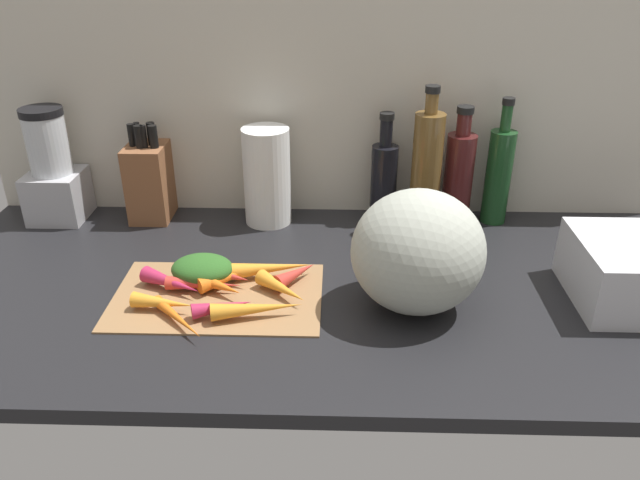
# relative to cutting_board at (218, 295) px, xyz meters

# --- Properties ---
(ground_plane) EXTENTS (1.70, 0.80, 0.03)m
(ground_plane) POSITION_rel_cutting_board_xyz_m (0.21, 0.07, -0.02)
(ground_plane) COLOR black
(wall_back) EXTENTS (1.70, 0.03, 0.60)m
(wall_back) POSITION_rel_cutting_board_xyz_m (0.21, 0.45, 0.30)
(wall_back) COLOR beige
(wall_back) RESTS_ON ground_plane
(cutting_board) EXTENTS (0.42, 0.27, 0.01)m
(cutting_board) POSITION_rel_cutting_board_xyz_m (0.00, 0.00, 0.00)
(cutting_board) COLOR #997047
(cutting_board) RESTS_ON ground_plane
(carrot_0) EXTENTS (0.12, 0.10, 0.03)m
(carrot_0) POSITION_rel_cutting_board_xyz_m (0.02, 0.04, 0.02)
(carrot_0) COLOR orange
(carrot_0) RESTS_ON cutting_board
(carrot_1) EXTENTS (0.12, 0.11, 0.03)m
(carrot_1) POSITION_rel_cutting_board_xyz_m (0.13, -0.00, 0.02)
(carrot_1) COLOR orange
(carrot_1) RESTS_ON cutting_board
(carrot_2) EXTENTS (0.13, 0.13, 0.02)m
(carrot_2) POSITION_rel_cutting_board_xyz_m (-0.06, -0.10, 0.02)
(carrot_2) COLOR orange
(carrot_2) RESTS_ON cutting_board
(carrot_3) EXTENTS (0.18, 0.07, 0.03)m
(carrot_3) POSITION_rel_cutting_board_xyz_m (0.09, -0.08, 0.02)
(carrot_3) COLOR orange
(carrot_3) RESTS_ON cutting_board
(carrot_4) EXTENTS (0.13, 0.05, 0.03)m
(carrot_4) POSITION_rel_cutting_board_xyz_m (-0.09, -0.06, 0.02)
(carrot_4) COLOR orange
(carrot_4) RESTS_ON cutting_board
(carrot_5) EXTENTS (0.12, 0.07, 0.03)m
(carrot_5) POSITION_rel_cutting_board_xyz_m (0.01, 0.05, 0.02)
(carrot_5) COLOR red
(carrot_5) RESTS_ON cutting_board
(carrot_6) EXTENTS (0.12, 0.07, 0.03)m
(carrot_6) POSITION_rel_cutting_board_xyz_m (0.02, -0.07, 0.02)
(carrot_6) COLOR #B2264C
(carrot_6) RESTS_ON cutting_board
(carrot_7) EXTENTS (0.16, 0.03, 0.03)m
(carrot_7) POSITION_rel_cutting_board_xyz_m (-0.03, 0.01, 0.02)
(carrot_7) COLOR red
(carrot_7) RESTS_ON cutting_board
(carrot_8) EXTENTS (0.10, 0.10, 0.03)m
(carrot_8) POSITION_rel_cutting_board_xyz_m (0.16, 0.06, 0.02)
(carrot_8) COLOR red
(carrot_8) RESTS_ON cutting_board
(carrot_9) EXTENTS (0.14, 0.10, 0.03)m
(carrot_9) POSITION_rel_cutting_board_xyz_m (-0.10, 0.01, 0.02)
(carrot_9) COLOR #B2264C
(carrot_9) RESTS_ON cutting_board
(carrot_10) EXTENTS (0.11, 0.09, 0.03)m
(carrot_10) POSITION_rel_cutting_board_xyz_m (0.00, 0.01, 0.02)
(carrot_10) COLOR orange
(carrot_10) RESTS_ON cutting_board
(carrot_11) EXTENTS (0.17, 0.07, 0.04)m
(carrot_11) POSITION_rel_cutting_board_xyz_m (0.10, 0.08, 0.02)
(carrot_11) COLOR orange
(carrot_11) RESTS_ON cutting_board
(carrot_greens_pile) EXTENTS (0.13, 0.10, 0.05)m
(carrot_greens_pile) POSITION_rel_cutting_board_xyz_m (-0.04, 0.05, 0.03)
(carrot_greens_pile) COLOR #2D6023
(carrot_greens_pile) RESTS_ON cutting_board
(winter_squash) EXTENTS (0.26, 0.24, 0.24)m
(winter_squash) POSITION_rel_cutting_board_xyz_m (0.39, -0.02, 0.12)
(winter_squash) COLOR #B2B7A8
(winter_squash) RESTS_ON ground_plane
(knife_block) EXTENTS (0.10, 0.13, 0.25)m
(knife_block) POSITION_rel_cutting_board_xyz_m (-0.23, 0.38, 0.10)
(knife_block) COLOR brown
(knife_block) RESTS_ON ground_plane
(blender_appliance) EXTENTS (0.13, 0.13, 0.29)m
(blender_appliance) POSITION_rel_cutting_board_xyz_m (-0.47, 0.37, 0.12)
(blender_appliance) COLOR #B2B2B7
(blender_appliance) RESTS_ON ground_plane
(paper_towel_roll) EXTENTS (0.12, 0.12, 0.24)m
(paper_towel_roll) POSITION_rel_cutting_board_xyz_m (0.07, 0.36, 0.12)
(paper_towel_roll) COLOR white
(paper_towel_roll) RESTS_ON ground_plane
(bottle_0) EXTENTS (0.07, 0.07, 0.28)m
(bottle_0) POSITION_rel_cutting_board_xyz_m (0.36, 0.38, 0.11)
(bottle_0) COLOR black
(bottle_0) RESTS_ON ground_plane
(bottle_1) EXTENTS (0.07, 0.07, 0.35)m
(bottle_1) POSITION_rel_cutting_board_xyz_m (0.45, 0.34, 0.15)
(bottle_1) COLOR brown
(bottle_1) RESTS_ON ground_plane
(bottle_2) EXTENTS (0.07, 0.07, 0.30)m
(bottle_2) POSITION_rel_cutting_board_xyz_m (0.54, 0.37, 0.12)
(bottle_2) COLOR #471919
(bottle_2) RESTS_ON ground_plane
(bottle_3) EXTENTS (0.06, 0.06, 0.32)m
(bottle_3) POSITION_rel_cutting_board_xyz_m (0.64, 0.38, 0.12)
(bottle_3) COLOR #19421E
(bottle_3) RESTS_ON ground_plane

